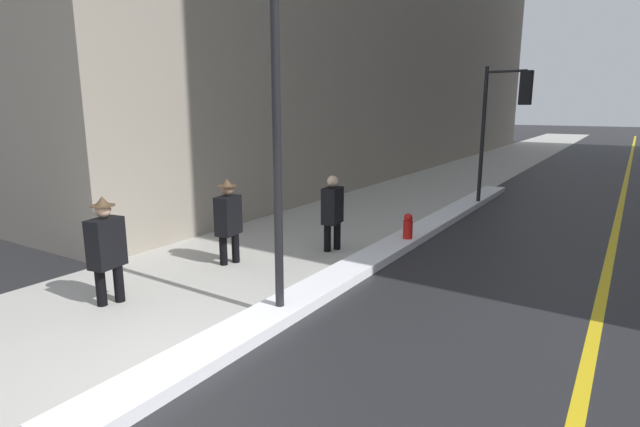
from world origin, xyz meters
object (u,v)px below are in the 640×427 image
object	(u,v)px
pedestrian_in_glasses	(332,210)
pedestrian_nearside	(106,246)
lamp_post	(276,88)
fire_hydrant	(408,230)
traffic_light_near	(508,107)
pedestrian_in_fedora	(228,218)

from	to	relation	value
pedestrian_in_glasses	pedestrian_nearside	bearing A→B (deg)	-26.36
lamp_post	pedestrian_nearside	xyz separation A→B (m)	(-2.40, -1.00, -2.24)
pedestrian_nearside	fire_hydrant	distance (m)	5.95
lamp_post	traffic_light_near	size ratio (longest dim) A/B	1.33
pedestrian_nearside	traffic_light_near	bearing A→B (deg)	154.07
pedestrian_nearside	lamp_post	bearing A→B (deg)	104.21
pedestrian_in_fedora	pedestrian_in_glasses	world-z (taller)	pedestrian_in_fedora
pedestrian_in_fedora	fire_hydrant	size ratio (longest dim) A/B	2.31
lamp_post	pedestrian_nearside	size ratio (longest dim) A/B	3.22
lamp_post	pedestrian_in_fedora	size ratio (longest dim) A/B	3.26
pedestrian_in_glasses	fire_hydrant	size ratio (longest dim) A/B	2.22
pedestrian_nearside	pedestrian_in_fedora	distance (m)	2.41
pedestrian_in_fedora	lamp_post	bearing A→B (deg)	49.30
pedestrian_in_glasses	fire_hydrant	xyz separation A→B (m)	(1.15, 1.18, -0.52)
pedestrian_in_fedora	pedestrian_in_glasses	size ratio (longest dim) A/B	1.04
pedestrian_in_fedora	traffic_light_near	bearing A→B (deg)	150.39
traffic_light_near	fire_hydrant	distance (m)	5.69
pedestrian_in_fedora	pedestrian_in_glasses	xyz separation A→B (m)	(1.17, 1.78, -0.02)
lamp_post	fire_hydrant	distance (m)	5.18
lamp_post	fire_hydrant	world-z (taller)	lamp_post
lamp_post	pedestrian_in_glasses	world-z (taller)	lamp_post
lamp_post	pedestrian_nearside	world-z (taller)	lamp_post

